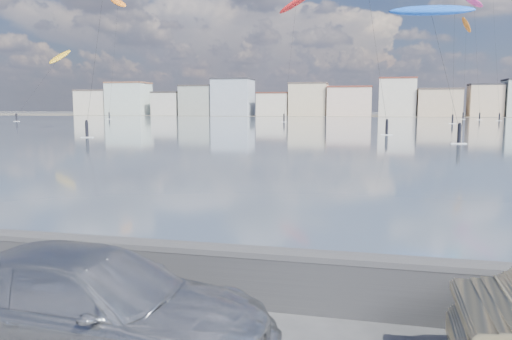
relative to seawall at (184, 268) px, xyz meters
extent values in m
cube|color=#384252|center=(0.00, 88.80, -0.58)|extent=(500.00, 177.00, 0.00)
cube|color=#4C473D|center=(0.00, 197.30, -0.57)|extent=(500.00, 60.00, 0.00)
cube|color=#28282B|center=(0.00, 0.00, -0.13)|extent=(400.00, 0.35, 0.90)
cylinder|color=#28282B|center=(0.00, 0.00, 0.32)|extent=(400.00, 0.36, 0.36)
cube|color=beige|center=(-112.00, 183.30, 4.42)|extent=(14.00, 11.00, 10.00)
cube|color=#4C423D|center=(-112.00, 183.30, 9.72)|extent=(14.28, 11.22, 0.60)
cube|color=#B7C6BC|center=(-96.50, 183.30, 5.92)|extent=(16.00, 12.00, 13.00)
cube|color=brown|center=(-96.50, 183.30, 12.72)|extent=(16.32, 12.24, 0.60)
cube|color=beige|center=(-79.00, 183.30, 3.92)|extent=(11.00, 10.00, 9.00)
cube|color=#383330|center=(-79.00, 183.30, 8.72)|extent=(11.22, 10.20, 0.60)
cube|color=gray|center=(-66.00, 183.30, 5.17)|extent=(13.00, 11.00, 11.50)
cube|color=#383330|center=(-66.00, 183.30, 11.22)|extent=(13.26, 11.22, 0.60)
cube|color=#9EA8B7|center=(-51.50, 183.30, 6.42)|extent=(15.00, 12.00, 14.00)
cube|color=#2D2D33|center=(-51.50, 183.30, 13.72)|extent=(15.30, 12.24, 0.60)
cube|color=beige|center=(-35.00, 183.30, 3.67)|extent=(12.00, 10.00, 8.50)
cube|color=#562D23|center=(-35.00, 183.30, 8.22)|extent=(12.24, 10.20, 0.60)
cube|color=beige|center=(-21.50, 183.30, 5.42)|extent=(14.00, 11.00, 12.00)
cube|color=#4C423D|center=(-21.50, 183.30, 11.72)|extent=(14.28, 11.22, 0.60)
cube|color=beige|center=(-6.00, 183.30, 4.67)|extent=(16.00, 13.00, 10.50)
cube|color=brown|center=(-6.00, 183.30, 10.22)|extent=(16.32, 13.26, 0.60)
cube|color=beige|center=(11.00, 183.30, 6.17)|extent=(13.00, 10.00, 13.50)
cube|color=brown|center=(11.00, 183.30, 13.22)|extent=(13.26, 10.20, 0.60)
cube|color=#CCB293|center=(25.50, 183.30, 4.17)|extent=(15.00, 12.00, 9.50)
cube|color=#4C423D|center=(25.50, 183.30, 9.22)|extent=(15.30, 12.24, 0.60)
cube|color=#CCB293|center=(41.00, 183.30, 4.92)|extent=(11.00, 9.00, 11.00)
cube|color=#2D2D33|center=(41.00, 183.30, 10.72)|extent=(11.22, 9.18, 0.60)
imported|color=#ABADB2|center=(-0.43, -2.26, 0.17)|extent=(5.17, 2.14, 1.50)
cube|color=white|center=(-28.17, 42.10, -0.53)|extent=(1.40, 0.42, 0.08)
cylinder|color=black|center=(-28.17, 42.10, 0.37)|extent=(0.36, 0.36, 1.70)
sphere|color=black|center=(-28.17, 42.10, 1.27)|extent=(0.28, 0.28, 0.28)
ellipsoid|color=red|center=(-15.75, 114.02, 27.67)|extent=(8.63, 4.72, 6.67)
cube|color=white|center=(-16.94, 104.83, -0.53)|extent=(1.40, 0.42, 0.08)
cylinder|color=black|center=(-16.94, 104.83, 0.37)|extent=(0.36, 0.36, 1.70)
sphere|color=black|center=(-16.94, 104.83, 1.27)|extent=(0.28, 0.28, 0.28)
cylinder|color=black|center=(-16.35, 109.43, 14.20)|extent=(1.22, 9.22, 26.97)
ellipsoid|color=orange|center=(29.38, 157.10, 27.43)|extent=(5.05, 7.55, 5.14)
cube|color=white|center=(27.30, 141.89, -0.53)|extent=(1.40, 0.42, 0.08)
cylinder|color=black|center=(27.30, 141.89, 0.37)|extent=(0.36, 0.36, 1.70)
sphere|color=black|center=(27.30, 141.89, 1.27)|extent=(0.28, 0.28, 0.28)
cylinder|color=black|center=(28.34, 149.49, 14.07)|extent=(2.12, 15.24, 26.72)
cube|color=white|center=(4.69, 55.01, -0.53)|extent=(1.40, 0.42, 0.08)
cylinder|color=black|center=(4.69, 55.01, 0.37)|extent=(0.36, 0.36, 1.70)
sphere|color=black|center=(4.69, 55.01, 1.27)|extent=(0.28, 0.28, 0.28)
cylinder|color=black|center=(2.92, 61.45, 11.84)|extent=(3.59, 12.92, 22.25)
ellipsoid|color=#BF8C19|center=(-76.89, 108.82, 15.79)|extent=(4.16, 7.06, 5.08)
cube|color=white|center=(-79.67, 94.66, -0.53)|extent=(1.40, 0.42, 0.08)
cylinder|color=black|center=(-79.67, 94.66, 0.37)|extent=(0.36, 0.36, 1.70)
sphere|color=black|center=(-79.67, 94.66, 1.27)|extent=(0.28, 0.28, 0.28)
cylinder|color=black|center=(-78.28, 101.74, 8.25)|extent=(2.81, 14.19, 15.09)
ellipsoid|color=blue|center=(8.71, 50.19, 13.15)|extent=(9.59, 5.64, 2.60)
cube|color=white|center=(10.89, 41.36, -0.53)|extent=(1.40, 0.42, 0.08)
cylinder|color=black|center=(10.89, 41.36, 0.37)|extent=(0.36, 0.36, 1.70)
sphere|color=black|center=(10.89, 41.36, 1.27)|extent=(0.28, 0.28, 0.28)
cylinder|color=black|center=(9.80, 45.78, 6.94)|extent=(2.22, 8.86, 12.45)
cube|color=white|center=(33.38, 126.94, -0.53)|extent=(1.40, 0.42, 0.08)
cylinder|color=black|center=(33.38, 126.94, 0.37)|extent=(0.36, 0.36, 1.70)
sphere|color=black|center=(33.38, 126.94, 1.27)|extent=(0.28, 0.28, 0.28)
cylinder|color=black|center=(32.43, 130.67, 17.12)|extent=(1.93, 7.49, 32.82)
ellipsoid|color=#E5338C|center=(29.91, 149.55, 32.59)|extent=(7.75, 8.90, 2.88)
cube|color=white|center=(30.29, 134.74, -0.53)|extent=(1.40, 0.42, 0.08)
cylinder|color=black|center=(30.29, 134.74, 0.37)|extent=(0.36, 0.36, 1.70)
sphere|color=black|center=(30.29, 134.74, 1.27)|extent=(0.28, 0.28, 0.28)
cylinder|color=black|center=(30.10, 142.15, 16.65)|extent=(0.41, 14.84, 31.88)
ellipsoid|color=orange|center=(-69.70, 127.37, 32.76)|extent=(8.40, 6.73, 5.21)
cube|color=white|center=(-70.10, 120.66, -0.53)|extent=(1.40, 0.42, 0.08)
cylinder|color=black|center=(-70.10, 120.66, 0.37)|extent=(0.36, 0.36, 1.70)
sphere|color=black|center=(-70.10, 120.66, 1.27)|extent=(0.28, 0.28, 0.28)
cylinder|color=black|center=(-69.90, 124.01, 16.74)|extent=(0.43, 6.74, 32.05)
cube|color=white|center=(18.75, 101.00, -0.53)|extent=(1.40, 0.42, 0.08)
cylinder|color=black|center=(18.75, 101.00, 0.37)|extent=(0.36, 0.36, 1.70)
sphere|color=black|center=(18.75, 101.00, 1.27)|extent=(0.28, 0.28, 0.28)
cylinder|color=black|center=(19.13, 106.77, 16.11)|extent=(0.78, 11.57, 30.78)
camera|label=1|loc=(3.20, -7.99, 2.83)|focal=35.00mm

